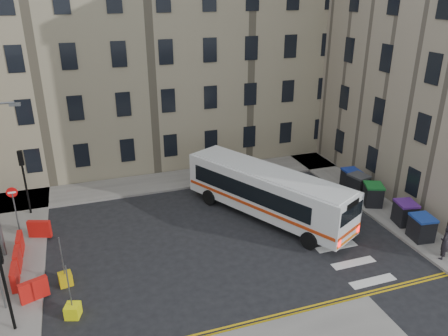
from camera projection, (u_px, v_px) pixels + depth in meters
ground at (249, 234)px, 25.08m from camera, size 120.00×120.00×0.00m
pavement_north at (125, 187)px, 30.76m from camera, size 36.00×3.20×0.15m
pavement_east at (345, 184)px, 31.24m from camera, size 2.40×26.00×0.15m
terrace_north at (90, 51)px, 33.20m from camera, size 38.30×10.80×17.20m
traffic_light_nw at (23, 173)px, 26.05m from camera, size 0.28×0.22×4.10m
traffic_light_sw at (2, 274)px, 16.88m from camera, size 0.28×0.22×4.10m
no_entry_north at (13, 200)px, 24.46m from camera, size 0.60×0.08×3.00m
roadworks_barriers at (25, 258)px, 21.71m from camera, size 1.66×6.26×1.00m
bus at (267, 191)px, 26.32m from camera, size 7.36×10.93×3.01m
wheelie_bin_a at (422, 228)px, 24.06m from camera, size 1.25×1.39×1.38m
wheelie_bin_b at (405, 213)px, 25.64m from camera, size 1.32×1.45×1.39m
wheelie_bin_c at (373, 194)px, 27.88m from camera, size 1.50×1.59×1.40m
wheelie_bin_d at (358, 184)px, 29.35m from camera, size 1.34×1.46×1.37m
wheelie_bin_e at (351, 179)px, 30.20m from camera, size 1.13×1.29×1.36m
pedestrian at (445, 242)px, 22.22m from camera, size 0.84×0.76×1.93m
bollard_yellow at (66, 279)px, 20.71m from camera, size 0.69×0.69×0.60m
bollard_chevron at (73, 311)px, 18.69m from camera, size 0.76×0.76×0.60m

